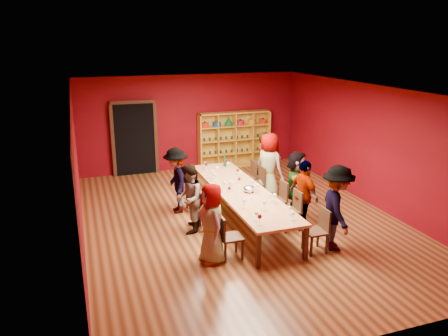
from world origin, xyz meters
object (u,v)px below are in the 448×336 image
at_px(person_right_4, 264,162).
at_px(person_left_0, 212,223).
at_px(chair_person_right_1, 293,208).
at_px(chair_person_left_2, 206,208).
at_px(spittoon_bowl, 249,189).
at_px(chair_person_right_2, 279,198).
at_px(chair_person_left_3, 192,191).
at_px(person_right_0, 337,208).
at_px(tasting_table, 241,192).
at_px(chair_person_right_4, 250,175).
at_px(person_left_3, 176,181).
at_px(chair_person_right_3, 258,181).
at_px(chair_person_right_0, 319,228).
at_px(person_right_3, 269,166).
at_px(wine_bottle, 225,162).
at_px(chair_person_left_0, 227,235).
at_px(person_right_1, 304,195).
at_px(person_left_2, 189,199).
at_px(person_right_2, 296,184).
at_px(shelving_unit, 234,137).

bearing_deg(person_right_4, person_left_0, 144.67).
bearing_deg(chair_person_right_1, chair_person_left_2, 161.35).
xyz_separation_m(chair_person_left_2, spittoon_bowl, (1.03, 0.02, 0.32)).
bearing_deg(chair_person_right_2, chair_person_left_3, 148.45).
distance_m(person_right_0, spittoon_bowl, 2.09).
xyz_separation_m(tasting_table, spittoon_bowl, (0.12, -0.19, 0.12)).
height_order(chair_person_right_1, chair_person_right_4, same).
relative_size(person_left_3, chair_person_right_3, 1.80).
bearing_deg(person_right_0, chair_person_right_3, 23.39).
distance_m(tasting_table, spittoon_bowl, 0.25).
xyz_separation_m(tasting_table, chair_person_right_0, (0.91, -1.93, -0.20)).
relative_size(person_right_3, wine_bottle, 5.20).
distance_m(chair_person_left_0, person_right_1, 2.25).
height_order(person_left_0, person_right_1, person_left_0).
bearing_deg(person_left_2, chair_person_left_2, 111.50).
bearing_deg(person_left_2, person_right_2, 113.03).
xyz_separation_m(person_left_3, chair_person_right_2, (2.20, -1.12, -0.30)).
xyz_separation_m(chair_person_left_3, chair_person_right_3, (1.82, 0.16, 0.00)).
bearing_deg(person_right_2, chair_person_right_3, 41.16).
height_order(tasting_table, spittoon_bowl, spittoon_bowl).
distance_m(shelving_unit, chair_person_left_2, 5.10).
xyz_separation_m(shelving_unit, chair_person_left_0, (-2.31, -5.95, -0.49)).
relative_size(chair_person_left_2, chair_person_right_1, 1.00).
xyz_separation_m(person_left_3, person_right_1, (2.46, -1.80, -0.03)).
bearing_deg(person_right_1, person_right_0, 176.85).
height_order(shelving_unit, person_right_0, shelving_unit).
relative_size(chair_person_left_3, chair_person_right_4, 1.00).
xyz_separation_m(person_left_0, chair_person_left_3, (0.30, 2.61, -0.28)).
distance_m(chair_person_left_2, person_right_2, 2.26).
relative_size(chair_person_left_0, person_right_4, 0.53).
height_order(chair_person_right_4, wine_bottle, wine_bottle).
distance_m(chair_person_left_3, person_right_3, 2.16).
height_order(chair_person_left_0, chair_person_right_3, same).
height_order(chair_person_right_0, person_right_0, person_right_0).
height_order(tasting_table, chair_person_right_3, chair_person_right_3).
bearing_deg(person_left_0, spittoon_bowl, 133.48).
height_order(person_left_0, person_right_2, person_right_2).
distance_m(tasting_table, chair_person_right_4, 1.94).
xyz_separation_m(person_right_0, person_right_4, (0.04, 3.62, -0.03)).
bearing_deg(person_left_0, chair_person_right_4, 143.69).
xyz_separation_m(person_right_0, chair_person_right_3, (-0.37, 3.06, -0.37)).
xyz_separation_m(chair_person_right_0, spittoon_bowl, (-0.79, 1.74, 0.32)).
bearing_deg(chair_person_left_3, chair_person_right_0, -57.94).
xyz_separation_m(tasting_table, person_right_3, (1.21, 1.13, 0.18)).
distance_m(chair_person_left_2, chair_person_right_4, 2.63).
relative_size(chair_person_left_2, person_left_2, 0.58).
height_order(person_left_3, chair_person_right_2, person_left_3).
bearing_deg(person_right_2, person_left_3, 89.84).
relative_size(shelving_unit, chair_person_left_2, 2.70).
bearing_deg(shelving_unit, chair_person_right_4, -100.52).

